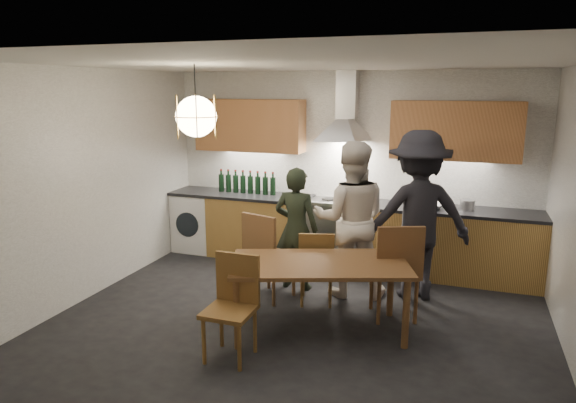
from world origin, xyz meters
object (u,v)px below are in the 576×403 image
(person_left, at_px, (296,229))
(mixing_bowl, at_px, (433,206))
(chair_back_left, at_px, (266,251))
(stock_pot, at_px, (467,205))
(dining_table, at_px, (320,270))
(wine_bottles, at_px, (247,182))
(person_mid, at_px, (351,219))
(chair_front, at_px, (233,299))
(person_right, at_px, (418,216))

(person_left, height_order, mixing_bowl, person_left)
(chair_back_left, bearing_deg, stock_pot, -128.30)
(dining_table, height_order, wine_bottles, wine_bottles)
(person_left, distance_m, person_mid, 0.67)
(chair_front, bearing_deg, person_left, 89.27)
(chair_back_left, distance_m, person_mid, 1.04)
(chair_front, relative_size, wine_bottles, 1.05)
(stock_pot, bearing_deg, person_mid, -143.64)
(dining_table, relative_size, wine_bottles, 2.15)
(person_mid, bearing_deg, wine_bottles, -42.42)
(chair_back_left, relative_size, person_right, 0.53)
(chair_back_left, xyz_separation_m, person_mid, (0.85, 0.50, 0.32))
(dining_table, xyz_separation_m, stock_pot, (1.33, 1.97, 0.32))
(person_left, relative_size, mixing_bowl, 5.07)
(chair_back_left, relative_size, person_left, 0.69)
(person_right, height_order, wine_bottles, person_right)
(chair_front, xyz_separation_m, wine_bottles, (-1.06, 2.72, 0.53))
(person_mid, height_order, person_right, person_right)
(chair_front, relative_size, person_mid, 0.52)
(person_right, height_order, mixing_bowl, person_right)
(person_mid, bearing_deg, person_right, 179.40)
(chair_back_left, bearing_deg, person_left, -96.62)
(person_left, distance_m, wine_bottles, 1.53)
(person_left, relative_size, person_mid, 0.82)
(person_left, distance_m, stock_pot, 2.14)
(chair_back_left, distance_m, chair_front, 1.25)
(chair_front, distance_m, person_mid, 1.90)
(chair_front, distance_m, person_left, 1.71)
(chair_front, xyz_separation_m, stock_pot, (1.93, 2.66, 0.43))
(dining_table, height_order, person_mid, person_mid)
(person_mid, relative_size, stock_pot, 10.33)
(person_right, bearing_deg, stock_pot, -145.38)
(dining_table, xyz_separation_m, chair_back_left, (-0.79, 0.55, -0.05))
(person_left, bearing_deg, person_mid, -175.01)
(wine_bottles, bearing_deg, chair_back_left, -59.42)
(dining_table, distance_m, wine_bottles, 2.66)
(mixing_bowl, bearing_deg, person_mid, -134.56)
(chair_back_left, distance_m, stock_pot, 2.58)
(dining_table, height_order, stock_pot, stock_pot)
(chair_back_left, xyz_separation_m, stock_pot, (2.11, 1.42, 0.38))
(person_left, xyz_separation_m, person_right, (1.38, 0.19, 0.22))
(person_right, bearing_deg, dining_table, 35.45)
(person_right, relative_size, stock_pot, 11.06)
(chair_back_left, distance_m, person_right, 1.76)
(chair_front, height_order, person_mid, person_mid)
(dining_table, relative_size, person_mid, 1.05)
(dining_table, bearing_deg, person_left, 100.03)
(person_left, xyz_separation_m, wine_bottles, (-1.09, 1.02, 0.32))
(person_right, height_order, stock_pot, person_right)
(chair_back_left, height_order, mixing_bowl, chair_back_left)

